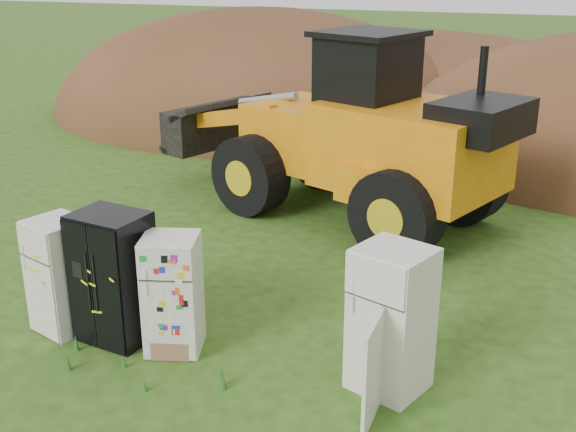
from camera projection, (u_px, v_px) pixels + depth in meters
name	position (u px, v px, depth m)	size (l,w,h in m)	color
ground	(219.00, 355.00, 9.86)	(120.00, 120.00, 0.00)	#2A4713
fridge_leftmost	(61.00, 275.00, 10.30)	(0.74, 0.71, 1.68)	white
fridge_black_side	(113.00, 277.00, 10.02)	(0.98, 0.77, 1.87)	black
fridge_sticker	(173.00, 294.00, 9.76)	(0.74, 0.68, 1.66)	white
fridge_open_door	(391.00, 320.00, 8.84)	(0.86, 0.79, 1.89)	white
wheel_loader	(328.00, 122.00, 14.79)	(7.83, 3.17, 3.79)	orange
dirt_mound_left	(260.00, 116.00, 24.04)	(14.33, 10.75, 7.06)	#4A2E17
dirt_mound_back	(414.00, 108.00, 25.27)	(17.05, 11.37, 5.31)	#4A2E17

